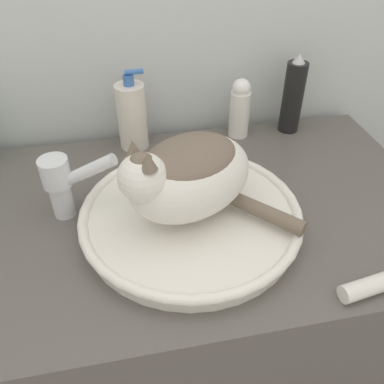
% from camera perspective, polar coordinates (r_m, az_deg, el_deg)
% --- Properties ---
extents(wall_back, '(8.00, 0.05, 2.40)m').
position_cam_1_polar(wall_back, '(1.04, -4.79, 25.18)').
color(wall_back, silver).
rests_on(wall_back, ground_plane).
extents(vanity_counter, '(1.06, 0.63, 0.88)m').
position_cam_1_polar(vanity_counter, '(1.19, -0.32, -18.43)').
color(vanity_counter, '#56514C').
rests_on(vanity_counter, ground_plane).
extents(sink_basin, '(0.43, 0.43, 0.04)m').
position_cam_1_polar(sink_basin, '(0.80, -0.18, -3.37)').
color(sink_basin, white).
rests_on(sink_basin, vanity_counter).
extents(cat, '(0.34, 0.25, 0.18)m').
position_cam_1_polar(cat, '(0.73, -0.58, 2.50)').
color(cat, silver).
rests_on(cat, sink_basin).
extents(faucet, '(0.15, 0.08, 0.16)m').
position_cam_1_polar(faucet, '(0.83, -17.62, 1.33)').
color(faucet, silver).
rests_on(faucet, vanity_counter).
extents(deodorant_stick, '(0.05, 0.05, 0.16)m').
position_cam_1_polar(deodorant_stick, '(1.07, 6.73, 11.60)').
color(deodorant_stick, white).
rests_on(deodorant_stick, vanity_counter).
extents(hairspray_can_black, '(0.05, 0.05, 0.21)m').
position_cam_1_polar(hairspray_can_black, '(1.11, 13.98, 12.89)').
color(hairspray_can_black, black).
rests_on(hairspray_can_black, vanity_counter).
extents(soap_pump_bottle, '(0.07, 0.07, 0.20)m').
position_cam_1_polar(soap_pump_bottle, '(1.02, -8.41, 10.53)').
color(soap_pump_bottle, silver).
rests_on(soap_pump_bottle, vanity_counter).
extents(cream_tube, '(0.16, 0.06, 0.04)m').
position_cam_1_polar(cream_tube, '(0.77, 25.15, -11.37)').
color(cream_tube, silver).
rests_on(cream_tube, vanity_counter).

